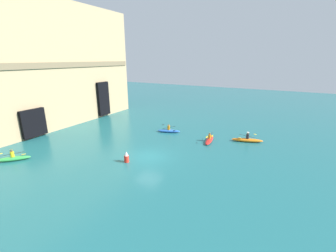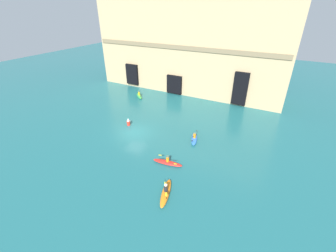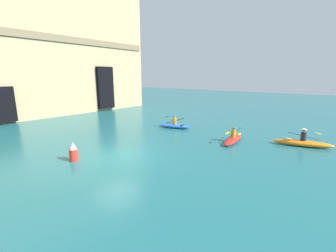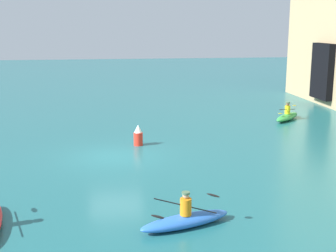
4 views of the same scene
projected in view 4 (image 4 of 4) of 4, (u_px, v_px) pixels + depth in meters
name	position (u px, v px, depth m)	size (l,w,h in m)	color
ground_plane	(115.00, 157.00, 21.62)	(120.00, 120.00, 0.00)	#1E6066
kayak_green	(287.00, 116.00, 29.74)	(2.67, 2.58, 1.17)	green
kayak_blue	(186.00, 219.00, 14.19)	(1.65, 3.07, 1.12)	blue
marker_buoy	(138.00, 136.00, 23.58)	(0.46, 0.46, 1.07)	red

